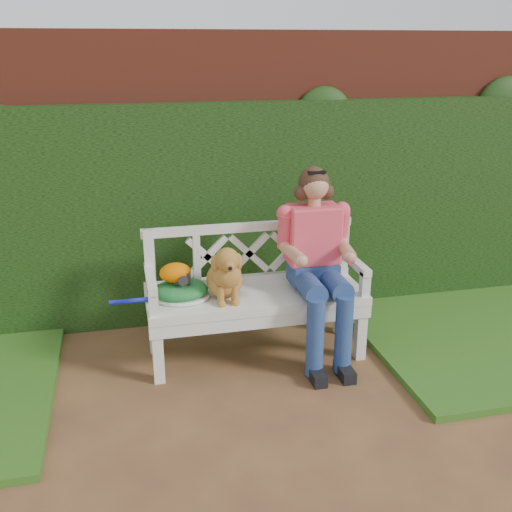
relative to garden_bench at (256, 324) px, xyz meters
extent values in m
plane|color=#533423|center=(-0.26, -0.95, -0.24)|extent=(60.00, 60.00, 0.00)
cube|color=maroon|center=(-0.26, 0.95, 0.86)|extent=(10.00, 0.30, 2.20)
cube|color=#2F5E1C|center=(-0.26, 0.73, 0.61)|extent=(10.00, 0.18, 1.70)
cube|color=#262626|center=(-0.50, -0.01, 0.40)|extent=(0.12, 0.09, 0.07)
ellipsoid|color=#D56100|center=(-0.55, 0.01, 0.43)|extent=(0.25, 0.22, 0.13)
camera|label=1|loc=(-0.85, -3.70, 1.86)|focal=42.00mm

